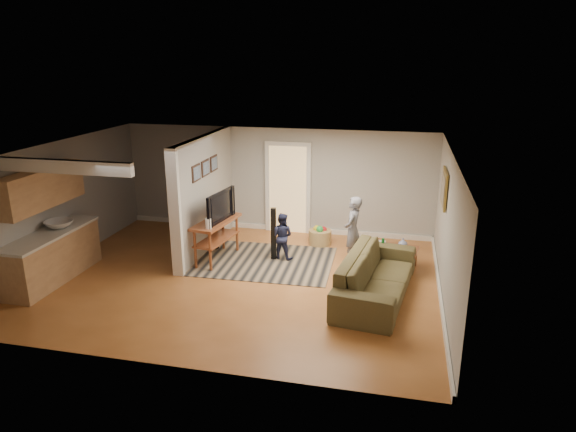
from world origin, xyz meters
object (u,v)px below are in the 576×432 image
object	(u,v)px
child	(351,264)
toddler	(282,258)
speaker_right	(215,227)
coffee_table	(391,252)
speaker_left	(274,234)
tv_console	(217,224)
sofa	(375,296)
toy_basket	(320,236)

from	to	relation	value
child	toddler	world-z (taller)	child
speaker_right	toddler	world-z (taller)	speaker_right
speaker_right	toddler	bearing A→B (deg)	6.39
coffee_table	speaker_left	distance (m)	2.43
tv_console	coffee_table	bearing A→B (deg)	14.91
child	toddler	size ratio (longest dim) A/B	1.43
sofa	toddler	world-z (taller)	toddler
tv_console	speaker_left	world-z (taller)	tv_console
tv_console	speaker_right	distance (m)	0.68
tv_console	toddler	world-z (taller)	tv_console
speaker_right	tv_console	bearing A→B (deg)	-50.80
sofa	tv_console	bearing A→B (deg)	80.91
sofa	toddler	distance (m)	2.45
coffee_table	toy_basket	bearing A→B (deg)	148.73
toddler	toy_basket	bearing A→B (deg)	-114.25
sofa	speaker_right	bearing A→B (deg)	74.17
speaker_left	child	bearing A→B (deg)	-7.06
sofa	speaker_left	size ratio (longest dim) A/B	2.39
tv_console	speaker_right	bearing A→B (deg)	123.67
sofa	child	world-z (taller)	child
coffee_table	toy_basket	size ratio (longest dim) A/B	2.23
sofa	speaker_left	xyz separation A→B (m)	(-2.20, 1.30, 0.56)
speaker_left	child	distance (m)	1.72
toy_basket	toddler	distance (m)	1.22
tv_console	speaker_left	xyz separation A→B (m)	(1.14, 0.29, -0.22)
tv_console	child	size ratio (longest dim) A/B	0.99
toddler	sofa	bearing A→B (deg)	154.26
coffee_table	speaker_right	bearing A→B (deg)	177.52
speaker_right	child	distance (m)	3.08
coffee_table	child	size ratio (longest dim) A/B	0.81
speaker_right	toddler	size ratio (longest dim) A/B	1.02
tv_console	toy_basket	distance (m)	2.45
coffee_table	toddler	size ratio (longest dim) A/B	1.15
sofa	child	distance (m)	1.50
coffee_table	child	distance (m)	0.85
speaker_right	child	size ratio (longest dim) A/B	0.71
sofa	toy_basket	world-z (taller)	toy_basket
tv_console	toy_basket	size ratio (longest dim) A/B	2.75
sofa	tv_console	xyz separation A→B (m)	(-3.34, 1.01, 0.78)
toddler	child	bearing A→B (deg)	-171.05
sofa	speaker_left	distance (m)	2.62
tv_console	toddler	xyz separation A→B (m)	(1.30, 0.35, -0.78)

